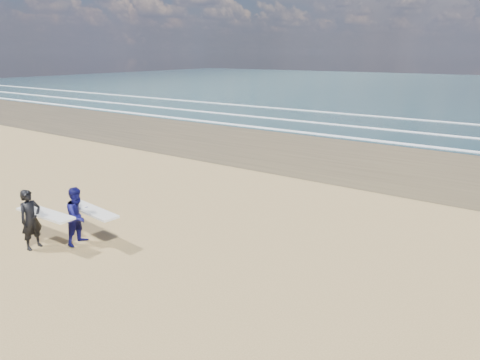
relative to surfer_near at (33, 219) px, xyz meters
The scene contains 2 objects.
surfer_near is the anchor object (origin of this frame).
surfer_far 1.31m from the surfer_near, 49.77° to the left, with size 2.24×1.21×1.81m.
Camera 1 is at (10.78, -5.35, 5.71)m, focal length 32.00 mm.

